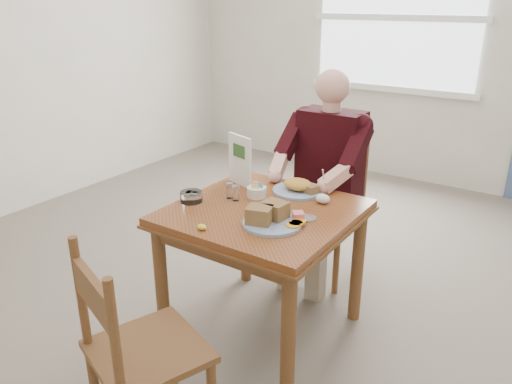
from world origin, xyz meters
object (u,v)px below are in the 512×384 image
Objects in this scene: diner at (325,163)px; far_plate at (299,187)px; table at (263,228)px; chair_near at (137,353)px; near_plate at (271,217)px; chair_far at (329,207)px.

diner is 0.40m from far_plate.
table is at bearing -90.00° from diner.
table is at bearing -96.84° from far_plate.
near_plate is at bearing 82.71° from chair_near.
chair_far is at bearing 90.01° from diner.
far_plate is at bearing -85.63° from chair_far.
near_plate reaches higher than table.
diner reaches higher than chair_near.
chair_far is 2.63× the size of far_plate.
chair_far is (0.00, 0.80, -0.16)m from table.
chair_far is 0.34m from diner.
chair_far is 2.87× the size of near_plate.
chair_near is 0.88m from near_plate.
near_plate is at bearing -78.02° from far_plate.
chair_far reaches higher than table.
table is 0.24m from near_plate.
chair_near reaches higher than far_plate.
far_plate is at bearing 89.58° from chair_near.
diner is at bearing 90.96° from chair_near.
table is 0.66× the size of diner.
chair_far is at bearing 98.05° from near_plate.
chair_near is 1.69m from diner.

